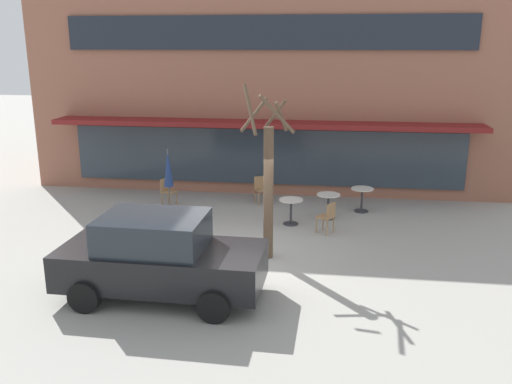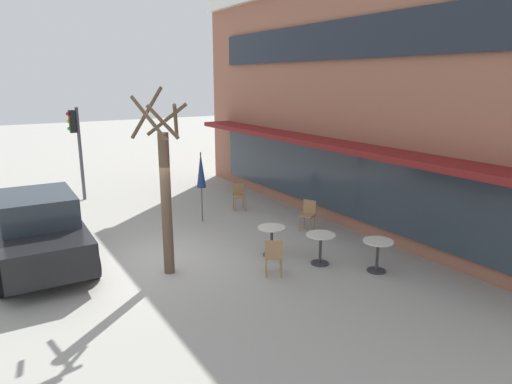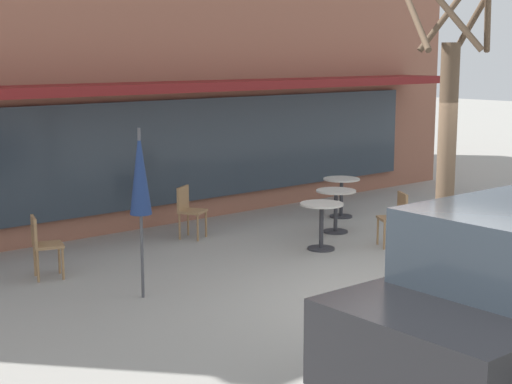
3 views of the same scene
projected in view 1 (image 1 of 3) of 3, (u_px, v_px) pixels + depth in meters
name	position (u px, v px, depth m)	size (l,w,h in m)	color
ground_plane	(235.00, 258.00, 13.35)	(80.00, 80.00, 0.00)	#9E9B93
building_facade	(277.00, 77.00, 21.87)	(16.79, 9.10, 7.59)	#935B47
cafe_table_near_wall	(291.00, 207.00, 15.75)	(0.70, 0.70, 0.76)	#333338
cafe_table_streetside	(362.00, 196.00, 16.95)	(0.70, 0.70, 0.76)	#333338
cafe_table_by_tree	(328.00, 202.00, 16.28)	(0.70, 0.70, 0.76)	#333338
patio_umbrella_green_folded	(168.00, 168.00, 15.65)	(0.28, 0.28, 2.20)	#4C4C51
cafe_chair_0	(328.00, 215.00, 14.98)	(0.55, 0.55, 0.89)	#9E754C
cafe_chair_1	(167.00, 190.00, 17.60)	(0.51, 0.51, 0.89)	#9E754C
cafe_chair_2	(261.00, 188.00, 17.85)	(0.54, 0.54, 0.89)	#9E754C
parked_sedan	(160.00, 257.00, 11.14)	(4.23, 2.08, 1.76)	black
street_tree	(268.00, 182.00, 12.92)	(1.31, 1.32, 4.22)	brown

